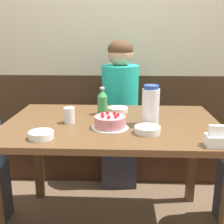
# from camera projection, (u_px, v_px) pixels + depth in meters

# --- Properties ---
(back_wall) EXTENTS (4.80, 0.04, 2.50)m
(back_wall) POSITION_uv_depth(u_px,v_px,m) (117.00, 39.00, 2.61)
(back_wall) COLOR #3D2819
(back_wall) RESTS_ON ground_plane
(bench_seat) EXTENTS (2.06, 0.38, 0.43)m
(bench_seat) POSITION_uv_depth(u_px,v_px,m) (116.00, 152.00, 2.67)
(bench_seat) COLOR #381E11
(bench_seat) RESTS_ON ground_plane
(dining_table) EXTENTS (1.31, 0.86, 0.77)m
(dining_table) POSITION_uv_depth(u_px,v_px,m) (112.00, 137.00, 1.75)
(dining_table) COLOR brown
(dining_table) RESTS_ON ground_plane
(birthday_cake) EXTENTS (0.21, 0.21, 0.09)m
(birthday_cake) POSITION_uv_depth(u_px,v_px,m) (110.00, 122.00, 1.61)
(birthday_cake) COLOR white
(birthday_cake) RESTS_ON dining_table
(water_pitcher) EXTENTS (0.10, 0.10, 0.24)m
(water_pitcher) POSITION_uv_depth(u_px,v_px,m) (151.00, 106.00, 1.64)
(water_pitcher) COLOR white
(water_pitcher) RESTS_ON dining_table
(soju_bottle) EXTENTS (0.07, 0.07, 0.18)m
(soju_bottle) POSITION_uv_depth(u_px,v_px,m) (102.00, 102.00, 1.87)
(soju_bottle) COLOR #388E4C
(soju_bottle) RESTS_ON dining_table
(napkin_holder) EXTENTS (0.11, 0.08, 0.11)m
(napkin_holder) POSITION_uv_depth(u_px,v_px,m) (218.00, 139.00, 1.34)
(napkin_holder) COLOR white
(napkin_holder) RESTS_ON dining_table
(bowl_soup_white) EXTENTS (0.14, 0.14, 0.04)m
(bowl_soup_white) POSITION_uv_depth(u_px,v_px,m) (147.00, 130.00, 1.53)
(bowl_soup_white) COLOR white
(bowl_soup_white) RESTS_ON dining_table
(bowl_rice_small) EXTENTS (0.14, 0.14, 0.03)m
(bowl_rice_small) POSITION_uv_depth(u_px,v_px,m) (118.00, 110.00, 1.95)
(bowl_rice_small) COLOR white
(bowl_rice_small) RESTS_ON dining_table
(bowl_side_dish) EXTENTS (0.13, 0.13, 0.04)m
(bowl_side_dish) POSITION_uv_depth(u_px,v_px,m) (41.00, 135.00, 1.45)
(bowl_side_dish) COLOR white
(bowl_side_dish) RESTS_ON dining_table
(glass_water_tall) EXTENTS (0.07, 0.07, 0.10)m
(glass_water_tall) POSITION_uv_depth(u_px,v_px,m) (69.00, 115.00, 1.69)
(glass_water_tall) COLOR silver
(glass_water_tall) RESTS_ON dining_table
(person_dark_striped) EXTENTS (0.31, 0.34, 1.25)m
(person_dark_striped) POSITION_uv_depth(u_px,v_px,m) (120.00, 117.00, 2.43)
(person_dark_striped) COLOR #33333D
(person_dark_striped) RESTS_ON ground_plane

